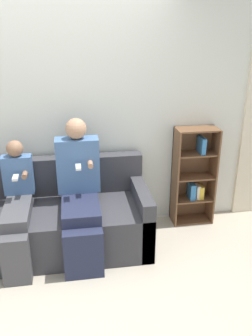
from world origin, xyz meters
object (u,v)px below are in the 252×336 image
child_seated (17,207)px  couch (48,222)px  adult_seated (80,189)px  bookshelf (193,176)px

child_seated → couch: bearing=29.6°
adult_seated → bookshelf: adult_seated is taller
adult_seated → bookshelf: (1.30, 0.41, -0.13)m
couch → child_seated: child_seated is taller
child_seated → bookshelf: bearing=13.9°
child_seated → bookshelf: (1.89, 0.47, -0.01)m
adult_seated → child_seated: size_ratio=1.18×
adult_seated → bookshelf: size_ratio=1.18×
couch → child_seated: size_ratio=1.80×
couch → child_seated: 0.40m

